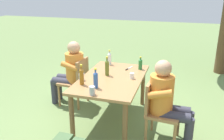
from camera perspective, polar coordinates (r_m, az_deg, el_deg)
name	(u,v)px	position (r m, az deg, el deg)	size (l,w,h in m)	color
ground_plane	(112,119)	(4.04, 0.00, -11.54)	(24.00, 24.00, 0.00)	#6B844C
dining_table	(112,83)	(3.75, 0.00, -3.07)	(1.50, 0.92, 0.73)	#A37547
chair_far_right	(158,108)	(3.39, 10.87, -8.86)	(0.48, 0.48, 0.87)	#A37547
chair_near_left	(77,79)	(4.35, -8.33, -2.22)	(0.47, 0.47, 0.87)	#A37547
person_in_white_shirt	(167,98)	(3.30, 12.92, -6.56)	(0.47, 0.61, 1.18)	orange
person_in_plaid_shirt	(71,70)	(4.35, -9.72, 0.02)	(0.47, 0.61, 1.18)	orange
bottle_green	(140,64)	(4.07, 6.73, 1.45)	(0.06, 0.06, 0.22)	#287A38
bottle_olive	(107,67)	(3.76, -1.19, 0.65)	(0.06, 0.06, 0.31)	#566623
bottle_blue	(96,79)	(3.30, -3.90, -2.24)	(0.06, 0.06, 0.29)	#2D56A3
bottle_clear	(110,58)	(4.29, -0.60, 2.77)	(0.06, 0.06, 0.27)	white
bottle_amber	(82,76)	(3.43, -7.22, -1.39)	(0.06, 0.06, 0.30)	#996019
cup_steel	(92,91)	(3.12, -4.71, -4.90)	(0.08, 0.08, 0.12)	#B2B7BC
cup_white	(132,76)	(3.66, 4.76, -1.39)	(0.07, 0.07, 0.09)	white
cup_glass	(82,77)	(3.61, -7.22, -1.66)	(0.08, 0.08, 0.10)	silver
table_knife	(129,68)	(4.11, 3.96, 0.38)	(0.24, 0.08, 0.01)	silver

